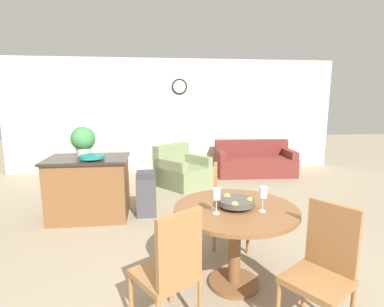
% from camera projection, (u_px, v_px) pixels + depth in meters
% --- Properties ---
extents(wall_back, '(8.00, 0.09, 2.70)m').
position_uv_depth(wall_back, '(175.00, 115.00, 7.33)').
color(wall_back, silver).
rests_on(wall_back, ground_plane).
extents(dining_table, '(1.14, 1.14, 0.78)m').
position_uv_depth(dining_table, '(235.00, 226.00, 2.77)').
color(dining_table, brown).
rests_on(dining_table, ground_plane).
extents(dining_chair_near_left, '(0.58, 0.58, 0.99)m').
position_uv_depth(dining_chair_near_left, '(171.00, 267.00, 2.21)').
color(dining_chair_near_left, '#9E6B3D').
rests_on(dining_chair_near_left, ground_plane).
extents(dining_chair_near_right, '(0.58, 0.58, 0.99)m').
position_uv_depth(dining_chair_near_right, '(323.00, 265.00, 2.24)').
color(dining_chair_near_right, '#9E6B3D').
rests_on(dining_chair_near_right, ground_plane).
extents(dining_chair_far_side, '(0.50, 0.50, 0.99)m').
position_uv_depth(dining_chair_far_side, '(224.00, 203.00, 3.58)').
color(dining_chair_far_side, '#9E6B3D').
rests_on(dining_chair_far_side, ground_plane).
extents(fruit_bowl, '(0.33, 0.33, 0.10)m').
position_uv_depth(fruit_bowl, '(236.00, 202.00, 2.73)').
color(fruit_bowl, '#4C4742').
rests_on(fruit_bowl, dining_table).
extents(wine_glass_left, '(0.07, 0.07, 0.23)m').
position_uv_depth(wine_glass_left, '(216.00, 195.00, 2.56)').
color(wine_glass_left, silver).
rests_on(wine_glass_left, dining_table).
extents(wine_glass_right, '(0.07, 0.07, 0.23)m').
position_uv_depth(wine_glass_right, '(263.00, 193.00, 2.61)').
color(wine_glass_right, silver).
rests_on(wine_glass_right, dining_table).
extents(kitchen_island, '(1.16, 0.79, 0.92)m').
position_uv_depth(kitchen_island, '(89.00, 188.00, 4.44)').
color(kitchen_island, brown).
rests_on(kitchen_island, ground_plane).
extents(teal_bowl, '(0.35, 0.35, 0.06)m').
position_uv_depth(teal_bowl, '(92.00, 157.00, 4.19)').
color(teal_bowl, teal).
rests_on(teal_bowl, kitchen_island).
extents(potted_plant, '(0.36, 0.36, 0.44)m').
position_uv_depth(potted_plant, '(83.00, 140.00, 4.47)').
color(potted_plant, beige).
rests_on(potted_plant, kitchen_island).
extents(trash_bin, '(0.29, 0.31, 0.68)m').
position_uv_depth(trash_bin, '(146.00, 194.00, 4.55)').
color(trash_bin, '#47474C').
rests_on(trash_bin, ground_plane).
extents(couch, '(1.82, 1.00, 0.78)m').
position_uv_depth(couch, '(254.00, 163.00, 7.05)').
color(couch, maroon).
rests_on(couch, ground_plane).
extents(armchair, '(1.24, 1.25, 0.82)m').
position_uv_depth(armchair, '(182.00, 172.00, 6.14)').
color(armchair, gray).
rests_on(armchair, ground_plane).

